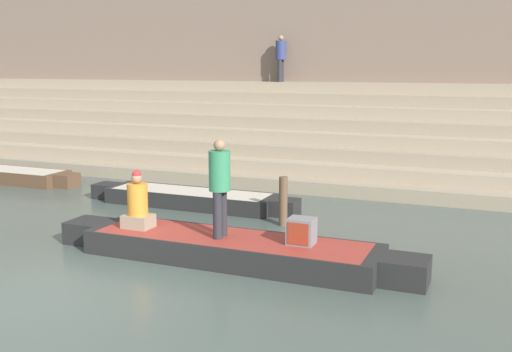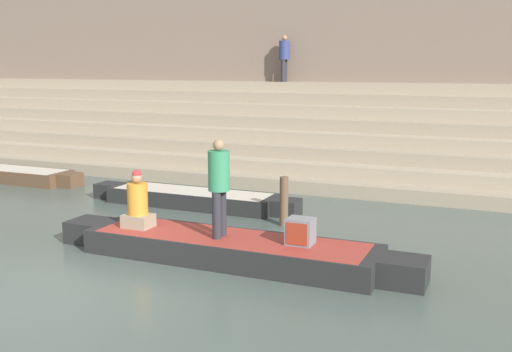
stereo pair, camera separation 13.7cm
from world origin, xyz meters
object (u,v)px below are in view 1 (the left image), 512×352
(person_rowing, at_px, (138,205))
(tv_set, at_px, (301,231))
(person_standing, at_px, (220,182))
(rowboat_main, at_px, (230,248))
(mooring_post, at_px, (283,201))
(moored_boat_shore, at_px, (191,198))
(moored_boat_distant, at_px, (10,175))
(person_on_steps, at_px, (281,55))

(person_rowing, relative_size, tv_set, 2.42)
(person_standing, bearing_deg, rowboat_main, 23.49)
(person_rowing, xyz_separation_m, mooring_post, (1.92, 2.69, -0.32))
(rowboat_main, relative_size, mooring_post, 6.36)
(moored_boat_shore, height_order, moored_boat_distant, same)
(mooring_post, distance_m, person_on_steps, 9.38)
(tv_set, bearing_deg, mooring_post, 108.49)
(tv_set, bearing_deg, person_standing, 178.05)
(person_standing, xyz_separation_m, tv_set, (1.46, 0.15, -0.77))
(moored_boat_distant, bearing_deg, rowboat_main, -27.76)
(person_rowing, xyz_separation_m, moored_boat_distant, (-7.36, 4.27, -0.66))
(rowboat_main, xyz_separation_m, moored_boat_shore, (-2.69, 3.46, -0.03))
(person_standing, relative_size, moored_boat_distant, 0.37)
(moored_boat_distant, bearing_deg, moored_boat_shore, -9.72)
(rowboat_main, bearing_deg, tv_set, 6.40)
(mooring_post, bearing_deg, tv_set, -63.83)
(moored_boat_shore, bearing_deg, person_standing, -49.12)
(rowboat_main, xyz_separation_m, person_rowing, (-1.86, -0.07, 0.63))
(rowboat_main, xyz_separation_m, moored_boat_distant, (-9.22, 4.20, -0.03))
(tv_set, xyz_separation_m, person_on_steps, (-4.34, 10.76, 3.12))
(rowboat_main, height_order, moored_boat_shore, rowboat_main)
(rowboat_main, distance_m, moored_boat_distant, 10.14)
(mooring_post, bearing_deg, person_standing, -94.69)
(rowboat_main, height_order, mooring_post, mooring_post)
(person_on_steps, bearing_deg, person_standing, -46.58)
(person_rowing, relative_size, mooring_post, 1.02)
(person_standing, xyz_separation_m, person_on_steps, (-2.88, 10.91, 2.35))
(rowboat_main, xyz_separation_m, tv_set, (1.29, 0.09, 0.43))
(rowboat_main, xyz_separation_m, mooring_post, (0.05, 2.62, 0.31))
(person_rowing, distance_m, tv_set, 3.17)
(rowboat_main, height_order, moored_boat_distant, rowboat_main)
(person_rowing, distance_m, moored_boat_distant, 8.54)
(person_standing, height_order, moored_boat_shore, person_standing)
(moored_boat_shore, distance_m, moored_boat_distant, 6.58)
(person_rowing, height_order, moored_boat_shore, person_rowing)
(rowboat_main, height_order, person_on_steps, person_on_steps)
(rowboat_main, distance_m, mooring_post, 2.64)
(tv_set, bearing_deg, person_on_steps, 104.27)
(moored_boat_distant, bearing_deg, mooring_post, -12.96)
(moored_boat_shore, bearing_deg, mooring_post, -11.86)
(rowboat_main, height_order, person_standing, person_standing)
(person_rowing, bearing_deg, mooring_post, 62.05)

